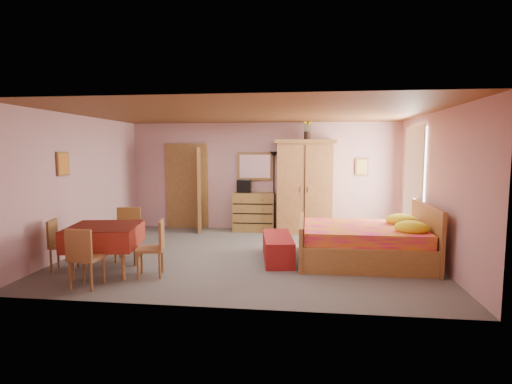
# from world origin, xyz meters

# --- Properties ---
(floor) EXTENTS (6.50, 6.50, 0.00)m
(floor) POSITION_xyz_m (0.00, 0.00, 0.00)
(floor) COLOR #68635B
(floor) RESTS_ON ground
(ceiling) EXTENTS (6.50, 6.50, 0.00)m
(ceiling) POSITION_xyz_m (0.00, 0.00, 2.60)
(ceiling) COLOR brown
(ceiling) RESTS_ON wall_back
(wall_back) EXTENTS (6.50, 0.10, 2.60)m
(wall_back) POSITION_xyz_m (0.00, 2.50, 1.30)
(wall_back) COLOR #C18C8D
(wall_back) RESTS_ON floor
(wall_front) EXTENTS (6.50, 0.10, 2.60)m
(wall_front) POSITION_xyz_m (0.00, -2.50, 1.30)
(wall_front) COLOR #C18C8D
(wall_front) RESTS_ON floor
(wall_left) EXTENTS (0.10, 5.00, 2.60)m
(wall_left) POSITION_xyz_m (-3.25, 0.00, 1.30)
(wall_left) COLOR #C18C8D
(wall_left) RESTS_ON floor
(wall_right) EXTENTS (0.10, 5.00, 2.60)m
(wall_right) POSITION_xyz_m (3.25, 0.00, 1.30)
(wall_right) COLOR #C18C8D
(wall_right) RESTS_ON floor
(doorway) EXTENTS (1.06, 0.12, 2.15)m
(doorway) POSITION_xyz_m (-1.90, 2.47, 1.02)
(doorway) COLOR #9E6B35
(doorway) RESTS_ON floor
(window) EXTENTS (0.08, 1.40, 1.95)m
(window) POSITION_xyz_m (3.21, 1.20, 1.45)
(window) COLOR white
(window) RESTS_ON wall_right
(picture_left) EXTENTS (0.04, 0.32, 0.42)m
(picture_left) POSITION_xyz_m (-3.22, -0.60, 1.70)
(picture_left) COLOR orange
(picture_left) RESTS_ON wall_left
(picture_back) EXTENTS (0.30, 0.04, 0.40)m
(picture_back) POSITION_xyz_m (2.35, 2.47, 1.55)
(picture_back) COLOR #D8BF59
(picture_back) RESTS_ON wall_back
(chest_of_drawers) EXTENTS (0.99, 0.51, 0.92)m
(chest_of_drawers) POSITION_xyz_m (-0.19, 2.25, 0.46)
(chest_of_drawers) COLOR olive
(chest_of_drawers) RESTS_ON floor
(wall_mirror) EXTENTS (0.86, 0.10, 0.68)m
(wall_mirror) POSITION_xyz_m (-0.19, 2.46, 1.55)
(wall_mirror) COLOR white
(wall_mirror) RESTS_ON wall_back
(stereo) EXTENTS (0.33, 0.24, 0.30)m
(stereo) POSITION_xyz_m (-0.43, 2.29, 1.08)
(stereo) COLOR black
(stereo) RESTS_ON chest_of_drawers
(floor_lamp) EXTENTS (0.28, 0.28, 1.91)m
(floor_lamp) POSITION_xyz_m (0.29, 2.33, 0.95)
(floor_lamp) COLOR black
(floor_lamp) RESTS_ON floor
(wardrobe) EXTENTS (1.41, 0.76, 2.18)m
(wardrobe) POSITION_xyz_m (1.01, 2.19, 1.09)
(wardrobe) COLOR #A76B38
(wardrobe) RESTS_ON floor
(sunflower_vase) EXTENTS (0.22, 0.22, 0.53)m
(sunflower_vase) POSITION_xyz_m (1.06, 2.29, 2.44)
(sunflower_vase) COLOR yellow
(sunflower_vase) RESTS_ON wardrobe
(bed) EXTENTS (2.23, 1.76, 1.03)m
(bed) POSITION_xyz_m (2.03, -0.17, 0.51)
(bed) COLOR #E31662
(bed) RESTS_ON floor
(bench) EXTENTS (0.66, 1.36, 0.43)m
(bench) POSITION_xyz_m (0.56, -0.27, 0.22)
(bench) COLOR maroon
(bench) RESTS_ON floor
(dining_table) EXTENTS (1.21, 1.21, 0.76)m
(dining_table) POSITION_xyz_m (-2.11, -1.33, 0.38)
(dining_table) COLOR maroon
(dining_table) RESTS_ON floor
(chair_south) EXTENTS (0.41, 0.41, 0.87)m
(chair_south) POSITION_xyz_m (-2.04, -1.98, 0.43)
(chair_south) COLOR #9C6434
(chair_south) RESTS_ON floor
(chair_north) EXTENTS (0.49, 0.49, 0.91)m
(chair_north) POSITION_xyz_m (-2.10, -0.56, 0.46)
(chair_north) COLOR #A47537
(chair_north) RESTS_ON floor
(chair_west) EXTENTS (0.45, 0.45, 0.83)m
(chair_west) POSITION_xyz_m (-2.84, -1.27, 0.42)
(chair_west) COLOR #9E6A35
(chair_west) RESTS_ON floor
(chair_east) EXTENTS (0.47, 0.47, 0.87)m
(chair_east) POSITION_xyz_m (-1.34, -1.40, 0.44)
(chair_east) COLOR #9E6735
(chair_east) RESTS_ON floor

